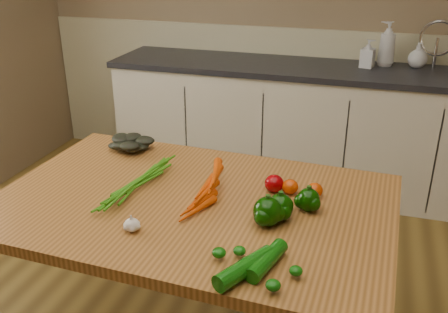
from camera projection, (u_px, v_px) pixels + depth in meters
name	position (u px, v px, depth m)	size (l,w,h in m)	color
room	(173.00, 98.00, 1.58)	(4.04, 5.04, 2.64)	brown
counter_run	(311.00, 126.00, 3.61)	(2.84, 0.64, 1.14)	beige
table	(193.00, 220.00, 1.93)	(1.53, 1.02, 0.80)	#A1652E
soap_bottle_a	(387.00, 44.00, 3.38)	(0.11, 0.12, 0.30)	silver
soap_bottle_b	(368.00, 54.00, 3.36)	(0.08, 0.09, 0.19)	silver
soap_bottle_c	(418.00, 55.00, 3.37)	(0.13, 0.13, 0.16)	silver
carrot_bunch	(184.00, 186.00, 1.91)	(0.28, 0.21, 0.07)	#D44504
leafy_greens	(123.00, 141.00, 2.29)	(0.21, 0.19, 0.11)	black
garlic_bulb	(132.00, 225.00, 1.68)	(0.05, 0.05, 0.05)	silver
pepper_a	(280.00, 207.00, 1.75)	(0.09, 0.09, 0.09)	#093202
pepper_b	(308.00, 200.00, 1.81)	(0.08, 0.08, 0.08)	#093202
pepper_c	(268.00, 212.00, 1.71)	(0.10, 0.10, 0.10)	#093202
tomato_a	(274.00, 183.00, 1.94)	(0.08, 0.08, 0.07)	#840206
tomato_b	(290.00, 187.00, 1.93)	(0.06, 0.06, 0.06)	#C53904
tomato_c	(315.00, 190.00, 1.90)	(0.06, 0.06, 0.06)	#C53904
zucchini_a	(267.00, 260.00, 1.50)	(0.05, 0.05, 0.19)	#094707
zucchini_b	(245.00, 268.00, 1.46)	(0.06, 0.06, 0.22)	#094707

